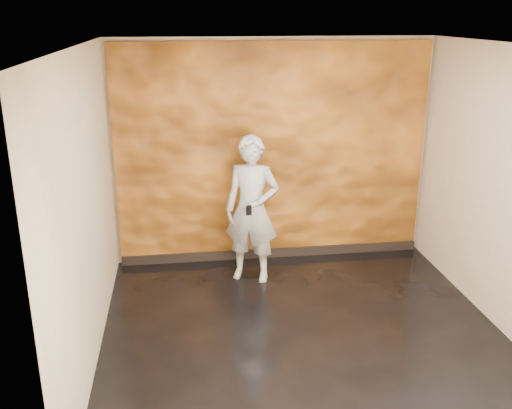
# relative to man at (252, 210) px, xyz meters

# --- Properties ---
(room) EXTENTS (4.02, 4.02, 2.81)m
(room) POSITION_rel_man_xyz_m (0.35, -1.35, 0.52)
(room) COLOR black
(room) RESTS_ON ground
(feature_wall) EXTENTS (3.90, 0.06, 2.75)m
(feature_wall) POSITION_rel_man_xyz_m (0.35, 0.61, 0.50)
(feature_wall) COLOR orange
(feature_wall) RESTS_ON ground
(baseboard) EXTENTS (3.90, 0.04, 0.12)m
(baseboard) POSITION_rel_man_xyz_m (0.35, 0.57, -0.82)
(baseboard) COLOR black
(baseboard) RESTS_ON ground
(man) EXTENTS (0.75, 0.62, 1.75)m
(man) POSITION_rel_man_xyz_m (0.00, 0.00, 0.00)
(man) COLOR #8F959D
(man) RESTS_ON ground
(phone) EXTENTS (0.07, 0.03, 0.12)m
(phone) POSITION_rel_man_xyz_m (-0.06, -0.24, 0.08)
(phone) COLOR black
(phone) RESTS_ON man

